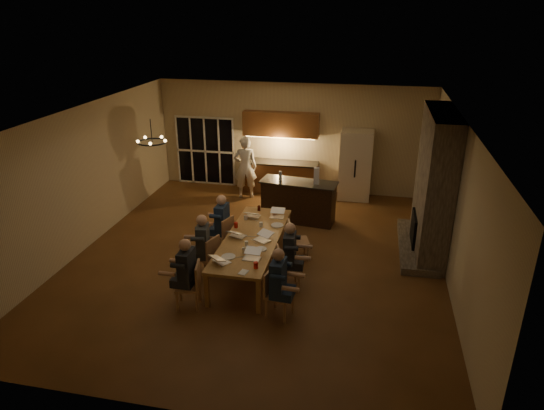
{
  "coord_description": "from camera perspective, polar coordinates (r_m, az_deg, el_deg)",
  "views": [
    {
      "loc": [
        2.27,
        -9.25,
        5.21
      ],
      "look_at": [
        0.27,
        0.3,
        1.19
      ],
      "focal_mm": 32.0,
      "sensor_mm": 36.0,
      "label": 1
    }
  ],
  "objects": [
    {
      "name": "floor",
      "position": [
        10.85,
        -1.73,
        -6.28
      ],
      "size": [
        9.0,
        9.0,
        0.0
      ],
      "primitive_type": "plane",
      "color": "brown",
      "rests_on": "ground"
    },
    {
      "name": "back_wall",
      "position": [
        14.41,
        2.41,
        7.9
      ],
      "size": [
        8.0,
        0.04,
        3.2
      ],
      "primitive_type": "cube",
      "color": "beige",
      "rests_on": "ground"
    },
    {
      "name": "left_wall",
      "position": [
        11.75,
        -21.29,
        2.96
      ],
      "size": [
        0.04,
        9.0,
        3.2
      ],
      "primitive_type": "cube",
      "color": "beige",
      "rests_on": "ground"
    },
    {
      "name": "right_wall",
      "position": [
        10.08,
        20.98,
        -0.13
      ],
      "size": [
        0.04,
        9.0,
        3.2
      ],
      "primitive_type": "cube",
      "color": "beige",
      "rests_on": "ground"
    },
    {
      "name": "ceiling",
      "position": [
        9.73,
        -1.95,
        10.6
      ],
      "size": [
        8.0,
        9.0,
        0.04
      ],
      "primitive_type": "cube",
      "color": "white",
      "rests_on": "back_wall"
    },
    {
      "name": "french_doors",
      "position": [
        15.17,
        -7.82,
        6.3
      ],
      "size": [
        1.86,
        0.08,
        2.1
      ],
      "primitive_type": "cube",
      "color": "black",
      "rests_on": "ground"
    },
    {
      "name": "fireplace",
      "position": [
        11.14,
        18.54,
        2.32
      ],
      "size": [
        0.58,
        2.5,
        3.2
      ],
      "primitive_type": "cube",
      "color": "#716659",
      "rests_on": "ground"
    },
    {
      "name": "kitchenette",
      "position": [
        14.26,
        0.97,
        6.09
      ],
      "size": [
        2.24,
        0.68,
        2.4
      ],
      "primitive_type": null,
      "color": "brown",
      "rests_on": "ground"
    },
    {
      "name": "refrigerator",
      "position": [
        14.05,
        9.8,
        4.65
      ],
      "size": [
        0.9,
        0.68,
        2.0
      ],
      "primitive_type": "cube",
      "color": "beige",
      "rests_on": "ground"
    },
    {
      "name": "dining_table",
      "position": [
        10.27,
        -2.3,
        -5.7
      ],
      "size": [
        1.1,
        3.18,
        0.75
      ],
      "primitive_type": "cube",
      "color": "#B78849",
      "rests_on": "ground"
    },
    {
      "name": "bar_island",
      "position": [
        12.49,
        3.12,
        0.43
      ],
      "size": [
        2.01,
        0.9,
        1.08
      ],
      "primitive_type": "cube",
      "rotation": [
        0.0,
        0.0,
        -0.11
      ],
      "color": "black",
      "rests_on": "ground"
    },
    {
      "name": "chair_left_near",
      "position": [
        9.16,
        -9.89,
        -9.3
      ],
      "size": [
        0.52,
        0.52,
        0.89
      ],
      "primitive_type": null,
      "rotation": [
        0.0,
        0.0,
        -1.36
      ],
      "color": "tan",
      "rests_on": "ground"
    },
    {
      "name": "chair_left_mid",
      "position": [
        10.11,
        -7.8,
        -5.92
      ],
      "size": [
        0.56,
        0.56,
        0.89
      ],
      "primitive_type": null,
      "rotation": [
        0.0,
        0.0,
        -1.91
      ],
      "color": "tan",
      "rests_on": "ground"
    },
    {
      "name": "chair_left_far",
      "position": [
        10.96,
        -5.99,
        -3.48
      ],
      "size": [
        0.56,
        0.56,
        0.89
      ],
      "primitive_type": null,
      "rotation": [
        0.0,
        0.0,
        -1.91
      ],
      "color": "tan",
      "rests_on": "ground"
    },
    {
      "name": "chair_right_near",
      "position": [
        8.77,
        0.9,
        -10.49
      ],
      "size": [
        0.53,
        0.53,
        0.89
      ],
      "primitive_type": null,
      "rotation": [
        0.0,
        0.0,
        1.33
      ],
      "color": "tan",
      "rests_on": "ground"
    },
    {
      "name": "chair_right_mid",
      "position": [
        9.58,
        1.97,
        -7.41
      ],
      "size": [
        0.56,
        0.56,
        0.89
      ],
      "primitive_type": null,
      "rotation": [
        0.0,
        0.0,
        1.92
      ],
      "color": "tan",
      "rests_on": "ground"
    },
    {
      "name": "chair_right_far",
      "position": [
        10.65,
        3.12,
        -4.18
      ],
      "size": [
        0.56,
        0.56,
        0.89
      ],
      "primitive_type": null,
      "rotation": [
        0.0,
        0.0,
        1.9
      ],
      "color": "tan",
      "rests_on": "ground"
    },
    {
      "name": "person_left_near",
      "position": [
        9.05,
        -9.96,
        -7.91
      ],
      "size": [
        0.61,
        0.61,
        1.38
      ],
      "primitive_type": null,
      "rotation": [
        0.0,
        0.0,
        -1.58
      ],
      "color": "#23272E",
      "rests_on": "ground"
    },
    {
      "name": "person_right_near",
      "position": [
        8.61,
        0.73,
        -9.27
      ],
      "size": [
        0.64,
        0.64,
        1.38
      ],
      "primitive_type": null,
      "rotation": [
        0.0,
        0.0,
        1.51
      ],
      "color": "#1F2C4E",
      "rests_on": "ground"
    },
    {
      "name": "person_left_mid",
      "position": [
        9.96,
        -8.09,
        -4.82
      ],
      "size": [
        0.7,
        0.7,
        1.38
      ],
      "primitive_type": null,
      "rotation": [
        0.0,
        0.0,
        -1.39
      ],
      "color": "#343A3E",
      "rests_on": "ground"
    },
    {
      "name": "person_right_mid",
      "position": [
        9.53,
        2.07,
        -5.92
      ],
      "size": [
        0.63,
        0.63,
        1.38
      ],
      "primitive_type": null,
      "rotation": [
        0.0,
        0.0,
        1.63
      ],
      "color": "#23272E",
      "rests_on": "ground"
    },
    {
      "name": "person_left_far",
      "position": [
        10.88,
        -5.86,
        -2.24
      ],
      "size": [
        0.63,
        0.63,
        1.38
      ],
      "primitive_type": null,
      "rotation": [
        0.0,
        0.0,
        -1.62
      ],
      "color": "#1F2C4E",
      "rests_on": "ground"
    },
    {
      "name": "standing_person",
      "position": [
        13.97,
        -3.17,
        4.46
      ],
      "size": [
        0.75,
        0.58,
        1.82
      ],
      "primitive_type": "imported",
      "rotation": [
        0.0,
        0.0,
        3.39
      ],
      "color": "white",
      "rests_on": "ground"
    },
    {
      "name": "chandelier",
      "position": [
        9.8,
        -13.91,
        7.22
      ],
      "size": [
        0.57,
        0.57,
        0.03
      ],
      "primitive_type": "torus",
      "color": "black",
      "rests_on": "ceiling"
    },
    {
      "name": "laptop_a",
      "position": [
        9.16,
        -5.94,
        -6.05
      ],
      "size": [
        0.42,
        0.42,
        0.23
      ],
      "primitive_type": null,
      "rotation": [
        0.0,
        0.0,
        2.48
      ],
      "color": "silver",
      "rests_on": "dining_table"
    },
    {
      "name": "laptop_b",
      "position": [
        9.22,
        -2.42,
        -5.75
      ],
      "size": [
        0.34,
        0.3,
        0.23
      ],
      "primitive_type": null,
      "rotation": [
        0.0,
        0.0,
        -0.06
      ],
      "color": "silver",
      "rests_on": "dining_table"
    },
    {
      "name": "laptop_c",
      "position": [
        10.12,
        -4.05,
        -3.09
      ],
      "size": [
        0.39,
        0.37,
        0.23
      ],
      "primitive_type": null,
      "rotation": [
        0.0,
        0.0,
        2.81
      ],
      "color": "silver",
      "rests_on": "dining_table"
    },
    {
      "name": "laptop_d",
      "position": [
        9.91,
        -1.19,
        -3.62
      ],
      "size": [
        0.42,
        0.4,
        0.23
      ],
      "primitive_type": null,
      "rotation": [
        0.0,
        0.0,
        -0.53
      ],
      "color": "silver",
      "rests_on": "dining_table"
    },
    {
      "name": "laptop_e",
      "position": [
        11.02,
        -2.26,
        -0.82
      ],
      "size": [
        0.35,
        0.31,
        0.23
      ],
      "primitive_type": null,
      "rotation": [
        0.0,
        0.0,
        3.05
      ],
      "color": "silver",
      "rests_on": "dining_table"
    },
    {
      "name": "laptop_f",
      "position": [
        10.98,
        0.59,
        -0.91
      ],
      "size": [
        0.32,
        0.28,
        0.23
      ],
      "primitive_type": null,
      "rotation": [
        0.0,
        0.0,
        0.0
      ],
      "color": "silver",
      "rests_on": "dining_table"
    },
    {
      "name": "mug_front",
      "position": [
        9.74,
        -3.03,
        -4.54
      ],
      "size": [
        0.07,
        0.07,
        0.1
      ],
      "primitive_type": "cylinder",
      "color": "silver",
      "rests_on": "dining_table"
    },
    {
      "name": "mug_mid",
      "position": [
        10.55,
        -1.3,
        -2.3
      ],
      "size": [
        0.08,
        0.08,
        0.1
      ],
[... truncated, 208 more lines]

